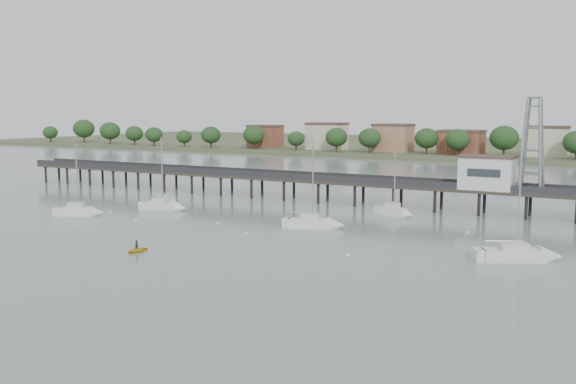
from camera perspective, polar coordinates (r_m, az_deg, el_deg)
name	(u,v)px	position (r m, az deg, el deg)	size (l,w,h in m)	color
ground_plane	(78,283)	(64.67, -18.15, -7.68)	(500.00, 500.00, 0.00)	slate
pier	(341,182)	(112.79, 4.72, 0.89)	(150.00, 5.00, 5.50)	#2D2823
pier_building	(487,172)	(104.71, 17.29, 1.67)	(8.40, 5.40, 5.30)	silver
lattice_tower	(533,145)	(103.26, 20.92, 3.92)	(3.20, 3.20, 15.50)	slate
sailboat_b	(167,206)	(106.95, -10.70, -1.26)	(7.91, 3.82, 12.63)	silver
sailboat_c	(319,224)	(89.30, 2.74, -2.82)	(8.26, 5.09, 13.18)	silver
sailboat_d	(526,255)	(74.74, 20.42, -5.28)	(8.98, 6.53, 14.54)	silver
sailboat_a	(82,212)	(104.76, -17.81, -1.66)	(7.18, 5.16, 11.77)	silver
sailboat_f	(397,212)	(100.67, 9.63, -1.76)	(6.46, 3.28, 10.45)	silver
white_tender	(164,199)	(116.68, -10.93, -0.66)	(4.00, 2.02, 1.49)	silver
yellow_dinghy	(137,252)	(76.62, -13.30, -5.20)	(1.98, 0.57, 2.78)	yellow
dinghy_occupant	(137,252)	(76.62, -13.30, -5.20)	(0.42, 1.15, 0.28)	black
mooring_buoys	(289,233)	(85.53, 0.09, -3.65)	(77.62, 20.77, 0.39)	#EDEBB8
far_shore	(520,147)	(285.78, 19.92, 3.76)	(500.00, 170.00, 10.40)	#475133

